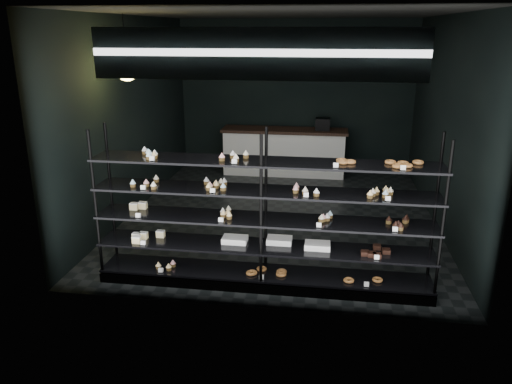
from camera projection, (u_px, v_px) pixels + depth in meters
room at (282, 120)px, 7.93m from camera, size 5.01×6.01×3.20m
display_shelf at (261, 237)px, 5.93m from camera, size 4.00×0.50×1.91m
signage at (255, 54)px, 4.82m from camera, size 3.30×0.05×0.50m
pendant_lamp at (127, 70)px, 6.82m from camera, size 0.30×0.30×0.88m
service_counter at (285, 151)px, 10.65m from camera, size 2.64×0.65×1.23m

